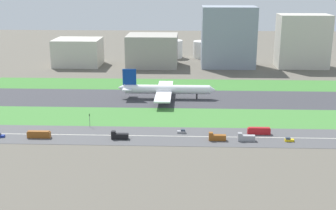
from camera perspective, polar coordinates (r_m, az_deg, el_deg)
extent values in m
plane|color=#5B564C|center=(293.30, 0.56, 0.83)|extent=(800.00, 800.00, 0.00)
cube|color=#38383D|center=(293.29, 0.56, 0.84)|extent=(280.00, 46.00, 0.10)
cube|color=#3D7A33|center=(333.02, 0.79, 2.69)|extent=(280.00, 36.00, 0.10)
cube|color=#427F38|center=(253.97, 0.26, -1.57)|extent=(280.00, 36.00, 0.10)
cube|color=#4C4C4F|center=(223.69, -0.05, -4.05)|extent=(280.00, 28.00, 0.10)
cube|color=silver|center=(223.68, -0.05, -4.03)|extent=(266.00, 0.50, 0.01)
cylinder|color=white|center=(291.84, -0.09, 2.04)|extent=(56.00, 6.00, 6.00)
cone|color=white|center=(292.12, 5.80, 1.97)|extent=(4.00, 5.70, 5.70)
cone|color=white|center=(294.51, -6.04, 2.24)|extent=(5.00, 5.40, 5.40)
cube|color=navy|center=(292.14, -5.01, 3.60)|extent=(9.00, 0.80, 11.00)
cube|color=white|center=(293.85, -5.17, 2.27)|extent=(6.00, 16.00, 0.60)
cube|color=white|center=(306.77, -0.35, 2.50)|extent=(10.00, 26.00, 1.00)
cylinder|color=gray|center=(301.43, -0.21, 1.82)|extent=(5.00, 3.20, 3.20)
cube|color=white|center=(277.72, -0.64, 1.05)|extent=(10.00, 26.00, 1.00)
cylinder|color=gray|center=(284.03, -0.37, 0.93)|extent=(5.00, 3.20, 3.20)
cylinder|color=black|center=(292.82, 3.74, 1.12)|extent=(1.00, 1.00, 3.20)
cylinder|color=black|center=(296.56, -0.84, 1.34)|extent=(1.00, 1.00, 3.20)
cylinder|color=black|center=(289.80, -0.91, 0.99)|extent=(1.00, 1.00, 3.20)
cube|color=black|center=(220.73, -6.24, -4.03)|extent=(8.40, 2.50, 2.80)
cube|color=black|center=(220.55, -7.08, -3.52)|extent=(2.00, 2.30, 1.20)
cube|color=#99999E|center=(228.03, 1.74, -3.50)|extent=(4.40, 1.80, 1.10)
cube|color=#333D4C|center=(227.69, 1.95, -3.26)|extent=(2.20, 1.66, 0.90)
cube|color=brown|center=(218.89, 6.39, -4.21)|extent=(8.40, 2.50, 2.80)
cube|color=brown|center=(218.00, 5.57, -3.71)|extent=(2.00, 2.30, 1.20)
cube|color=yellow|center=(224.48, 15.42, -4.42)|extent=(4.40, 1.80, 1.10)
cube|color=#333D4C|center=(223.97, 15.24, -4.18)|extent=(2.20, 1.66, 0.90)
cube|color=#B2191E|center=(230.79, 11.66, -3.34)|extent=(11.60, 2.50, 3.00)
cube|color=#B2191E|center=(230.24, 11.71, -2.93)|extent=(10.80, 2.30, 0.50)
cube|color=brown|center=(230.26, -16.34, -3.72)|extent=(11.60, 2.50, 3.00)
cube|color=brown|center=(229.72, -16.40, -3.31)|extent=(10.80, 2.30, 0.50)
cube|color=navy|center=(237.62, -20.87, -3.77)|extent=(4.40, 1.80, 1.10)
cube|color=#99999E|center=(220.37, 10.09, -4.22)|extent=(8.40, 2.50, 2.80)
cube|color=#99999E|center=(219.28, 9.29, -3.73)|extent=(2.00, 2.30, 1.20)
cylinder|color=#4C4C51|center=(240.36, -10.09, -2.10)|extent=(0.24, 0.24, 6.00)
cube|color=black|center=(239.28, -10.13, -1.28)|extent=(0.36, 0.36, 1.20)
sphere|color=#19D826|center=(239.00, -10.14, -1.22)|extent=(0.24, 0.24, 0.24)
cube|color=beige|center=(414.16, -11.54, 6.71)|extent=(41.45, 34.16, 24.29)
cube|color=#9E998E|center=(403.01, -2.03, 7.07)|extent=(45.19, 38.61, 28.42)
cube|color=gray|center=(401.81, 7.79, 8.71)|extent=(47.33, 31.53, 53.52)
cube|color=beige|center=(413.61, 17.00, 7.90)|extent=(44.37, 26.66, 46.79)
cylinder|color=silver|center=(447.36, 0.60, 7.26)|extent=(19.86, 19.86, 17.47)
cylinder|color=silver|center=(447.50, 4.48, 7.17)|extent=(18.78, 18.78, 16.75)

